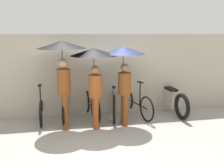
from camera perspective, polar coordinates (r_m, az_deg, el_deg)
name	(u,v)px	position (r m, az deg, el deg)	size (l,w,h in m)	color
ground_plane	(97,139)	(5.60, -3.38, -12.48)	(30.00, 30.00, 0.00)	#9E998E
back_wall	(88,75)	(6.96, -5.40, 2.04)	(11.63, 0.12, 2.25)	#B2A893
parked_bicycle_0	(41,107)	(6.86, -15.83, -5.10)	(0.44, 1.68, 1.08)	black
parked_bicycle_1	(66,106)	(6.76, -10.43, -4.96)	(0.44, 1.68, 1.01)	black
parked_bicycle_2	(90,104)	(6.77, -4.98, -4.63)	(0.47, 1.75, 1.07)	black
parked_bicycle_3	(114,103)	(6.85, 0.42, -4.41)	(0.51, 1.74, 1.03)	black
parked_bicycle_4	(136,103)	(7.02, 5.54, -4.24)	(0.57, 1.74, 1.09)	black
pedestrian_leading	(62,58)	(5.98, -11.28, 5.95)	(1.16, 1.16, 2.10)	brown
pedestrian_center	(94,63)	(5.93, -4.09, 4.72)	(1.12, 1.12, 1.93)	#9E4C1E
pedestrian_trailing	(124,62)	(6.11, 2.66, 4.98)	(1.08, 1.08, 1.95)	brown
motorcycle	(170,98)	(7.48, 13.07, -3.17)	(0.58, 2.11, 0.92)	black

